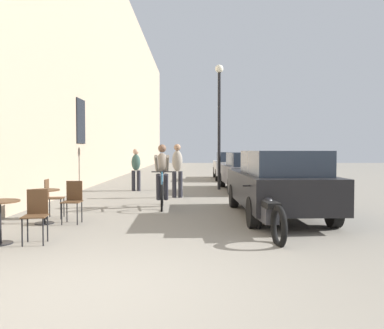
# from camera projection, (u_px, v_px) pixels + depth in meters

# --- Properties ---
(ground_plane) EXTENTS (88.00, 88.00, 0.00)m
(ground_plane) POSITION_uv_depth(u_px,v_px,m) (95.00, 289.00, 4.38)
(ground_plane) COLOR gray
(building_facade_left) EXTENTS (0.54, 68.00, 11.75)m
(building_facade_left) POSITION_uv_depth(u_px,v_px,m) (94.00, 56.00, 18.16)
(building_facade_left) COLOR tan
(building_facade_left) RESTS_ON ground_plane
(cafe_table_near) EXTENTS (0.64, 0.64, 0.72)m
(cafe_table_near) POSITION_uv_depth(u_px,v_px,m) (1.00, 213.00, 6.50)
(cafe_table_near) COLOR black
(cafe_table_near) RESTS_ON ground_plane
(cafe_chair_near_toward_street) EXTENTS (0.43, 0.43, 0.89)m
(cafe_chair_near_toward_street) POSITION_uv_depth(u_px,v_px,m) (37.00, 212.00, 6.58)
(cafe_chair_near_toward_street) COLOR black
(cafe_chair_near_toward_street) RESTS_ON ground_plane
(cafe_table_mid) EXTENTS (0.64, 0.64, 0.72)m
(cafe_table_mid) POSITION_uv_depth(u_px,v_px,m) (45.00, 199.00, 8.31)
(cafe_table_mid) COLOR black
(cafe_table_mid) RESTS_ON ground_plane
(cafe_chair_mid_toward_street) EXTENTS (0.39, 0.39, 0.89)m
(cafe_chair_mid_toward_street) POSITION_uv_depth(u_px,v_px,m) (74.00, 199.00, 8.39)
(cafe_chair_mid_toward_street) COLOR black
(cafe_chair_mid_toward_street) RESTS_ON ground_plane
(cafe_chair_mid_toward_wall) EXTENTS (0.42, 0.42, 0.89)m
(cafe_chair_mid_toward_wall) POSITION_uv_depth(u_px,v_px,m) (52.00, 196.00, 8.97)
(cafe_chair_mid_toward_wall) COLOR black
(cafe_chair_mid_toward_wall) RESTS_ON ground_plane
(cyclist_on_bicycle) EXTENTS (0.52, 1.76, 1.74)m
(cyclist_on_bicycle) POSITION_uv_depth(u_px,v_px,m) (163.00, 178.00, 10.64)
(cyclist_on_bicycle) COLOR black
(cyclist_on_bicycle) RESTS_ON ground_plane
(pedestrian_near) EXTENTS (0.35, 0.25, 1.75)m
(pedestrian_near) POSITION_uv_depth(u_px,v_px,m) (178.00, 167.00, 12.87)
(pedestrian_near) COLOR #26262D
(pedestrian_near) RESTS_ON ground_plane
(pedestrian_mid) EXTENTS (0.34, 0.25, 1.61)m
(pedestrian_mid) POSITION_uv_depth(u_px,v_px,m) (137.00, 167.00, 14.98)
(pedestrian_mid) COLOR #26262D
(pedestrian_mid) RESTS_ON ground_plane
(street_lamp) EXTENTS (0.32, 0.32, 4.90)m
(street_lamp) POSITION_uv_depth(u_px,v_px,m) (220.00, 111.00, 15.48)
(street_lamp) COLOR black
(street_lamp) RESTS_ON ground_plane
(parked_car_nearest) EXTENTS (1.93, 4.37, 1.54)m
(parked_car_nearest) POSITION_uv_depth(u_px,v_px,m) (279.00, 183.00, 9.15)
(parked_car_nearest) COLOR black
(parked_car_nearest) RESTS_ON ground_plane
(parked_car_second) EXTENTS (1.85, 4.17, 1.46)m
(parked_car_second) POSITION_uv_depth(u_px,v_px,m) (248.00, 171.00, 15.06)
(parked_car_second) COLOR #595960
(parked_car_second) RESTS_ON ground_plane
(parked_car_third) EXTENTS (1.77, 4.11, 1.45)m
(parked_car_third) POSITION_uv_depth(u_px,v_px,m) (231.00, 165.00, 20.97)
(parked_car_third) COLOR #B7B7BC
(parked_car_third) RESTS_ON ground_plane
(parked_motorcycle) EXTENTS (0.62, 2.15, 0.92)m
(parked_motorcycle) POSITION_uv_depth(u_px,v_px,m) (268.00, 213.00, 7.14)
(parked_motorcycle) COLOR black
(parked_motorcycle) RESTS_ON ground_plane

